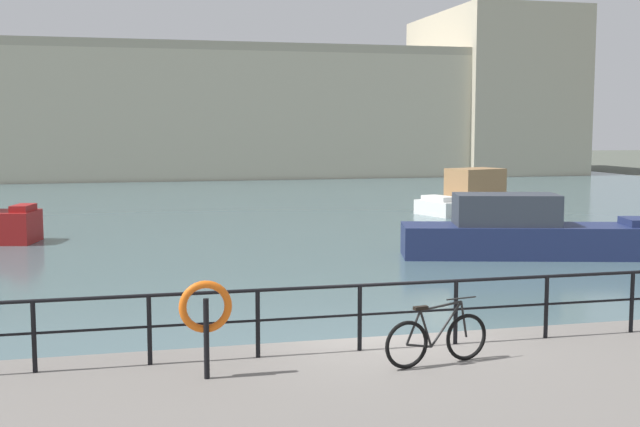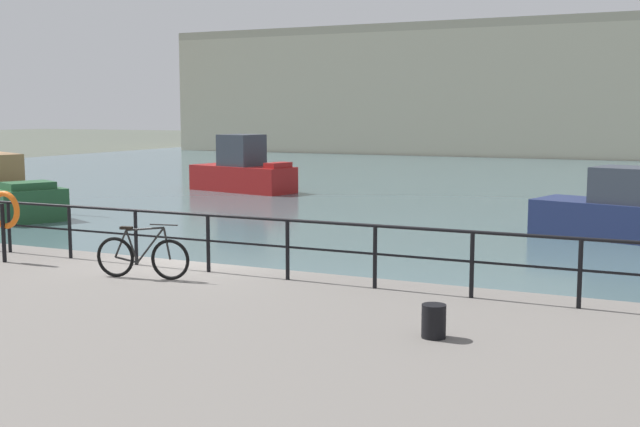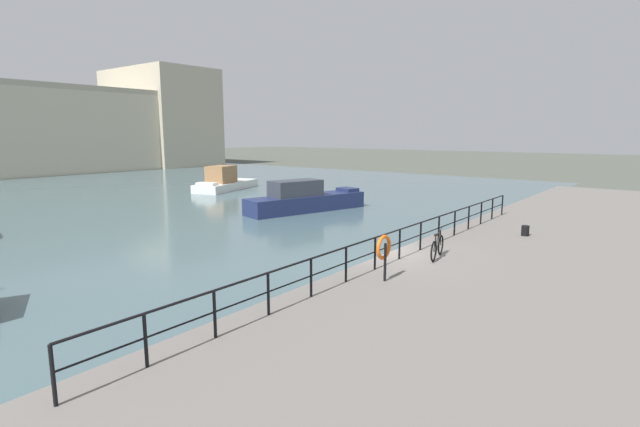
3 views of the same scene
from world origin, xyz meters
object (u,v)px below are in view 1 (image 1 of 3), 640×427
at_px(moored_red_daysailer, 526,233).
at_px(parked_bicycle, 437,339).
at_px(harbor_building, 242,112).
at_px(moored_harbor_tender, 482,198).
at_px(life_ring_stand, 206,310).

relative_size(moored_red_daysailer, parked_bicycle, 5.00).
height_order(moored_red_daysailer, parked_bicycle, moored_red_daysailer).
bearing_deg(parked_bicycle, moored_red_daysailer, 46.24).
xyz_separation_m(harbor_building, moored_harbor_tender, (7.29, -35.03, -4.91)).
height_order(harbor_building, moored_harbor_tender, harbor_building).
bearing_deg(parked_bicycle, moored_harbor_tender, 52.74).
bearing_deg(harbor_building, moored_red_daysailer, -86.82).
height_order(harbor_building, moored_red_daysailer, harbor_building).
xyz_separation_m(moored_red_daysailer, parked_bicycle, (-8.45, -13.14, 0.37)).
bearing_deg(harbor_building, parked_bicycle, -95.35).
relative_size(harbor_building, moored_harbor_tender, 9.20).
distance_m(moored_red_daysailer, moored_harbor_tender, 14.12).
relative_size(moored_harbor_tender, parked_bicycle, 4.49).
xyz_separation_m(moored_red_daysailer, moored_harbor_tender, (4.60, 13.35, -0.05)).
bearing_deg(life_ring_stand, harbor_building, 81.49).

